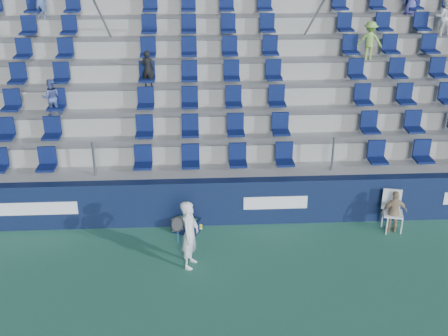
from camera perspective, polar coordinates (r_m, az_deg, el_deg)
name	(u,v)px	position (r m, az deg, el deg)	size (l,w,h in m)	color
ground	(221,301)	(11.82, -0.27, -13.34)	(70.00, 70.00, 0.00)	#2E6B50
sponsor_wall	(215,202)	(14.12, -0.88, -3.47)	(24.00, 0.32, 1.20)	#0F1939
grandstand	(209,85)	(18.27, -1.52, 8.46)	(24.00, 8.17, 6.63)	gray
tennis_player	(190,234)	(12.41, -3.52, -6.74)	(0.69, 0.68, 1.62)	silver
line_judge_chair	(392,207)	(14.51, 16.72, -3.84)	(0.55, 0.57, 1.04)	white
line_judge	(394,212)	(14.39, 16.90, -4.28)	(0.65, 0.27, 1.11)	tan
ball_bin	(187,225)	(13.98, -3.82, -5.80)	(0.72, 0.61, 0.34)	#0D1532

